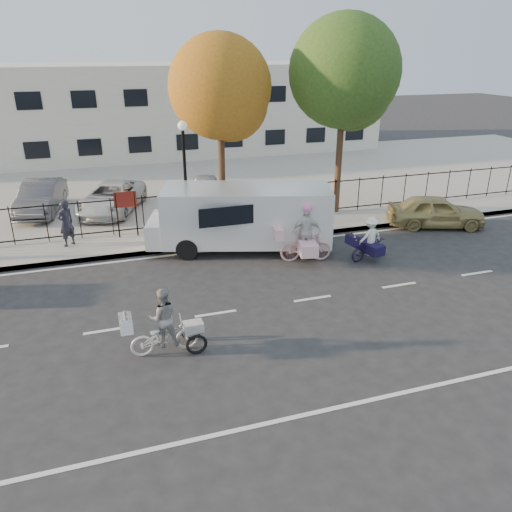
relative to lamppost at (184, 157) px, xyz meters
name	(u,v)px	position (x,y,z in m)	size (l,w,h in m)	color
ground	(216,314)	(-0.50, -6.80, -3.11)	(120.00, 120.00, 0.00)	#333334
road_markings	(216,314)	(-0.50, -6.80, -3.11)	(60.00, 9.52, 0.01)	silver
curb	(184,249)	(-0.50, -1.75, -3.04)	(60.00, 0.10, 0.15)	#A8A399
sidewalk	(179,239)	(-0.50, -0.70, -3.04)	(60.00, 2.20, 0.15)	#A8A399
parking_lot	(151,184)	(-0.50, 8.20, -3.04)	(60.00, 15.60, 0.15)	#A8A399
iron_fence	(173,211)	(-0.50, 0.40, -2.21)	(58.00, 0.06, 1.50)	black
building	(131,109)	(-0.50, 18.20, -0.11)	(34.00, 10.00, 6.00)	silver
lamppost	(184,157)	(0.00, 0.00, 0.00)	(0.36, 0.36, 4.33)	black
street_sign	(126,205)	(-2.35, 0.00, -1.70)	(0.85, 0.06, 1.80)	black
zebra_trike	(164,328)	(-2.14, -8.29, -2.44)	(2.02, 0.76, 1.74)	white
unicorn_bike	(305,241)	(3.39, -4.05, -2.34)	(2.13, 1.51, 2.10)	#D4A1A5
bull_bike	(369,243)	(5.60, -4.63, -2.48)	(1.74, 1.21, 1.58)	black
white_van	(244,216)	(1.67, -2.30, -1.81)	(7.10, 3.91, 2.35)	white
gold_sedan	(436,211)	(10.07, -2.30, -2.44)	(1.58, 3.93, 1.34)	tan
pedestrian	(66,223)	(-4.56, -0.29, -2.08)	(0.64, 0.42, 1.76)	black
lot_car_b	(112,198)	(-2.76, 3.57, -2.32)	(2.12, 4.59, 1.28)	silver
lot_car_c	(41,197)	(-5.76, 4.37, -2.26)	(1.48, 4.25, 1.40)	#494B51
lot_car_d	(206,189)	(1.61, 3.88, -2.36)	(1.43, 3.54, 1.21)	#B7BBC0
tree_mid	(223,92)	(1.96, 1.46, 2.23)	(4.16, 4.16, 7.63)	#442D1D
tree_east	(346,77)	(6.99, 0.56, 2.76)	(4.57, 4.57, 8.38)	#442D1D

